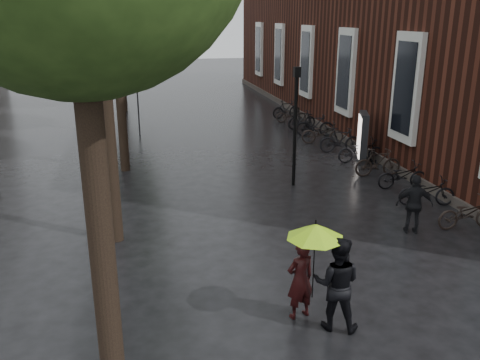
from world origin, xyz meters
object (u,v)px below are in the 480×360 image
object	(u,v)px
person_black	(337,283)
ad_lightbox	(362,137)
pedestrian_walking	(414,204)
person_burgundy	(300,280)
parked_bicycles	(344,143)
lamp_post	(296,115)

from	to	relation	value
person_black	ad_lightbox	distance (m)	11.13
person_black	ad_lightbox	world-z (taller)	ad_lightbox
pedestrian_walking	ad_lightbox	size ratio (longest dim) A/B	0.83
person_burgundy	ad_lightbox	bearing A→B (deg)	-136.07
parked_bicycles	person_burgundy	bearing A→B (deg)	-116.95
parked_bicycles	person_black	bearing A→B (deg)	-113.81
person_burgundy	lamp_post	bearing A→B (deg)	-122.41
person_burgundy	person_black	world-z (taller)	person_black
person_burgundy	parked_bicycles	xyz separation A→B (m)	(5.36, 10.55, -0.30)
person_burgundy	person_black	bearing A→B (deg)	123.71
pedestrian_walking	parked_bicycles	xyz separation A→B (m)	(1.33, 7.52, -0.31)
person_burgundy	parked_bicycles	bearing A→B (deg)	-132.36
person_burgundy	parked_bicycles	size ratio (longest dim) A/B	0.10
pedestrian_walking	ad_lightbox	world-z (taller)	ad_lightbox
ad_lightbox	parked_bicycles	bearing A→B (deg)	122.17
ad_lightbox	lamp_post	world-z (taller)	lamp_post
person_black	parked_bicycles	world-z (taller)	person_black
pedestrian_walking	parked_bicycles	bearing A→B (deg)	-81.02
person_black	lamp_post	distance (m)	8.05
person_black	pedestrian_walking	world-z (taller)	person_black
pedestrian_walking	parked_bicycles	size ratio (longest dim) A/B	0.10
parked_bicycles	ad_lightbox	xyz separation A→B (m)	(0.24, -1.10, 0.47)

